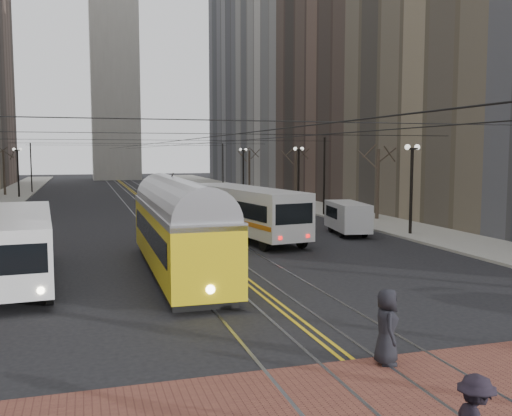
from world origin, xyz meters
TOP-DOWN VIEW (x-y plane):
  - ground at (0.00, 0.00)m, footprint 260.00×260.00m
  - sidewalk_right at (15.00, 45.00)m, footprint 5.00×140.00m
  - crosswalk_band at (0.00, -4.00)m, footprint 25.00×6.00m
  - streetcar_rails at (0.00, 45.00)m, footprint 4.80×130.00m
  - centre_lines at (0.00, 45.00)m, footprint 0.42×130.00m
  - building_right_mid at (25.50, 46.00)m, footprint 16.00×20.00m
  - building_right_midfar at (27.50, 66.00)m, footprint 20.00×20.00m
  - building_right_far at (25.50, 86.00)m, footprint 16.00×20.00m
  - lamp_posts at (-0.00, 28.75)m, footprint 27.60×57.20m
  - street_trees at (0.00, 35.25)m, footprint 31.68×53.28m
  - trolley_wires at (0.00, 34.83)m, footprint 25.96×120.00m
  - transit_bus at (-9.04, 11.43)m, footprint 3.10×11.58m
  - streetcar at (-2.50, 10.92)m, footprint 2.70×13.88m
  - rear_bus at (3.28, 20.17)m, footprint 4.52×12.41m
  - cargo_van at (10.00, 19.56)m, footprint 2.55×5.01m
  - sedan_grey at (7.18, 34.35)m, footprint 2.48×5.02m
  - pedestrian_a at (0.80, -1.50)m, footprint 0.88×1.09m

SIDE VIEW (x-z plane):
  - ground at x=0.00m, z-range 0.00..0.00m
  - streetcar_rails at x=0.00m, z-range 0.00..0.01m
  - crosswalk_band at x=0.00m, z-range 0.00..0.01m
  - centre_lines at x=0.00m, z-range 0.01..0.01m
  - sidewalk_right at x=15.00m, z-range 0.00..0.15m
  - sedan_grey at x=7.18m, z-range 0.00..1.65m
  - pedestrian_a at x=0.80m, z-range 0.01..1.95m
  - cargo_van at x=10.00m, z-range 0.00..2.11m
  - transit_bus at x=-9.04m, z-range 0.00..2.86m
  - rear_bus at x=3.28m, z-range 0.00..3.17m
  - streetcar at x=-2.50m, z-range 0.00..3.27m
  - street_trees at x=0.00m, z-range 0.00..5.60m
  - lamp_posts at x=0.00m, z-range 0.00..5.60m
  - trolley_wires at x=0.00m, z-range 0.47..7.07m
  - building_right_mid at x=25.50m, z-range 0.00..34.00m
  - building_right_far at x=25.50m, z-range 0.00..40.00m
  - building_right_midfar at x=27.50m, z-range 0.00..52.00m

